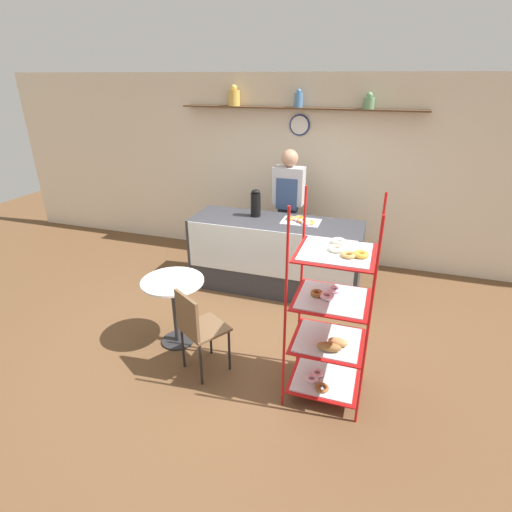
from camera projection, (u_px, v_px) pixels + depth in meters
ground_plane at (244, 338)px, 4.41m from camera, size 14.00×14.00×0.00m
back_wall at (298, 170)px, 5.96m from camera, size 10.00×0.30×2.70m
display_counter at (275, 255)px, 5.29m from camera, size 2.21×0.74×0.96m
pastry_rack at (330, 318)px, 3.36m from camera, size 0.66×0.61×1.82m
person_worker at (288, 207)px, 5.59m from camera, size 0.42×0.24×1.76m
cafe_table at (174, 297)px, 4.14m from camera, size 0.64×0.64×0.75m
cafe_chair at (197, 325)px, 3.69m from camera, size 0.52×0.52×0.88m
coffee_carafe at (256, 203)px, 5.20m from camera, size 0.13×0.13×0.36m
donut_tray_counter at (301, 221)px, 5.03m from camera, size 0.48×0.32×0.05m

